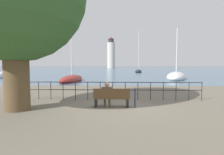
{
  "coord_description": "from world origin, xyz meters",
  "views": [
    {
      "loc": [
        0.29,
        -8.24,
        1.96
      ],
      "look_at": [
        0.0,
        0.5,
        1.37
      ],
      "focal_mm": 28.0,
      "sensor_mm": 36.0,
      "label": 1
    }
  ],
  "objects_px": {
    "sailboat_0": "(6,75)",
    "harbor_lighthouse": "(111,54)",
    "sailboat_2": "(72,79)",
    "sailboat_3": "(138,71)",
    "closed_umbrella": "(135,96)",
    "sailboat_1": "(176,77)",
    "park_bench": "(112,98)",
    "seated_person_left": "(107,93)"
  },
  "relations": [
    {
      "from": "sailboat_0",
      "to": "harbor_lighthouse",
      "type": "distance_m",
      "value": 112.85
    },
    {
      "from": "sailboat_0",
      "to": "sailboat_2",
      "type": "xyz_separation_m",
      "value": [
        13.06,
        -6.96,
        -0.11
      ]
    },
    {
      "from": "sailboat_2",
      "to": "harbor_lighthouse",
      "type": "relative_size",
      "value": 0.32
    },
    {
      "from": "sailboat_2",
      "to": "sailboat_3",
      "type": "xyz_separation_m",
      "value": [
        11.85,
        29.06,
        0.09
      ]
    },
    {
      "from": "closed_umbrella",
      "to": "sailboat_3",
      "type": "bearing_deg",
      "value": 83.09
    },
    {
      "from": "closed_umbrella",
      "to": "sailboat_3",
      "type": "relative_size",
      "value": 0.08
    },
    {
      "from": "sailboat_1",
      "to": "sailboat_3",
      "type": "xyz_separation_m",
      "value": [
        -2.64,
        24.93,
        0.02
      ]
    },
    {
      "from": "closed_umbrella",
      "to": "sailboat_1",
      "type": "height_order",
      "value": "sailboat_1"
    },
    {
      "from": "park_bench",
      "to": "sailboat_0",
      "type": "bearing_deg",
      "value": 131.93
    },
    {
      "from": "seated_person_left",
      "to": "sailboat_1",
      "type": "xyz_separation_m",
      "value": [
        9.17,
        17.82,
        -0.34
      ]
    },
    {
      "from": "closed_umbrella",
      "to": "sailboat_2",
      "type": "height_order",
      "value": "sailboat_2"
    },
    {
      "from": "closed_umbrella",
      "to": "sailboat_2",
      "type": "xyz_separation_m",
      "value": [
        -6.65,
        13.8,
        -0.28
      ]
    },
    {
      "from": "seated_person_left",
      "to": "sailboat_1",
      "type": "height_order",
      "value": "sailboat_1"
    },
    {
      "from": "seated_person_left",
      "to": "closed_umbrella",
      "type": "height_order",
      "value": "seated_person_left"
    },
    {
      "from": "sailboat_0",
      "to": "harbor_lighthouse",
      "type": "bearing_deg",
      "value": 72.11
    },
    {
      "from": "seated_person_left",
      "to": "closed_umbrella",
      "type": "relative_size",
      "value": 1.24
    },
    {
      "from": "harbor_lighthouse",
      "to": "park_bench",
      "type": "bearing_deg",
      "value": -87.8
    },
    {
      "from": "sailboat_2",
      "to": "harbor_lighthouse",
      "type": "xyz_separation_m",
      "value": [
        0.48,
        118.44,
        11.25
      ]
    },
    {
      "from": "sailboat_0",
      "to": "sailboat_3",
      "type": "bearing_deg",
      "value": 30.62
    },
    {
      "from": "park_bench",
      "to": "seated_person_left",
      "type": "relative_size",
      "value": 1.43
    },
    {
      "from": "sailboat_0",
      "to": "sailboat_1",
      "type": "xyz_separation_m",
      "value": [
        27.55,
        -2.83,
        -0.05
      ]
    },
    {
      "from": "sailboat_3",
      "to": "sailboat_1",
      "type": "bearing_deg",
      "value": -74.1
    },
    {
      "from": "seated_person_left",
      "to": "harbor_lighthouse",
      "type": "relative_size",
      "value": 0.05
    },
    {
      "from": "sailboat_0",
      "to": "harbor_lighthouse",
      "type": "relative_size",
      "value": 0.45
    },
    {
      "from": "closed_umbrella",
      "to": "sailboat_0",
      "type": "relative_size",
      "value": 0.09
    },
    {
      "from": "closed_umbrella",
      "to": "sailboat_0",
      "type": "bearing_deg",
      "value": 133.52
    },
    {
      "from": "sailboat_1",
      "to": "sailboat_2",
      "type": "distance_m",
      "value": 15.07
    },
    {
      "from": "sailboat_1",
      "to": "sailboat_3",
      "type": "relative_size",
      "value": 0.68
    },
    {
      "from": "park_bench",
      "to": "seated_person_left",
      "type": "bearing_deg",
      "value": 161.73
    },
    {
      "from": "park_bench",
      "to": "sailboat_0",
      "type": "distance_m",
      "value": 27.85
    },
    {
      "from": "closed_umbrella",
      "to": "sailboat_1",
      "type": "relative_size",
      "value": 0.11
    },
    {
      "from": "closed_umbrella",
      "to": "harbor_lighthouse",
      "type": "xyz_separation_m",
      "value": [
        -6.18,
        132.24,
        10.98
      ]
    },
    {
      "from": "seated_person_left",
      "to": "harbor_lighthouse",
      "type": "distance_m",
      "value": 132.66
    },
    {
      "from": "sailboat_3",
      "to": "harbor_lighthouse",
      "type": "xyz_separation_m",
      "value": [
        -11.37,
        89.38,
        11.17
      ]
    },
    {
      "from": "park_bench",
      "to": "sailboat_2",
      "type": "relative_size",
      "value": 0.21
    },
    {
      "from": "sailboat_1",
      "to": "harbor_lighthouse",
      "type": "distance_m",
      "value": 115.7
    },
    {
      "from": "harbor_lighthouse",
      "to": "sailboat_3",
      "type": "bearing_deg",
      "value": -82.75
    },
    {
      "from": "closed_umbrella",
      "to": "harbor_lighthouse",
      "type": "relative_size",
      "value": 0.04
    },
    {
      "from": "harbor_lighthouse",
      "to": "sailboat_2",
      "type": "bearing_deg",
      "value": -90.23
    },
    {
      "from": "sailboat_1",
      "to": "sailboat_2",
      "type": "bearing_deg",
      "value": -141.76
    },
    {
      "from": "sailboat_3",
      "to": "seated_person_left",
      "type": "bearing_deg",
      "value": -88.83
    },
    {
      "from": "sailboat_0",
      "to": "sailboat_1",
      "type": "relative_size",
      "value": 1.34
    }
  ]
}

